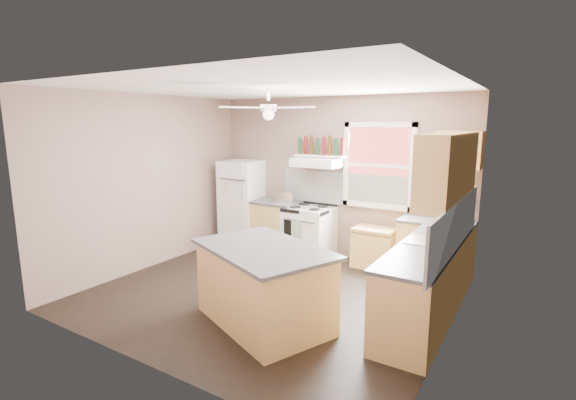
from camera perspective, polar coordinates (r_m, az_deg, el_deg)
The scene contains 32 objects.
floor at distance 5.76m, azimuth -2.48°, elevation -12.70°, with size 4.50×4.50×0.00m, color black.
ceiling at distance 5.31m, azimuth -2.72°, elevation 15.17°, with size 4.50×4.50×0.00m, color white.
wall_back at distance 7.11m, azimuth 6.65°, elevation 3.04°, with size 4.50×0.05×2.70m, color #7A6056.
wall_right at distance 4.52m, azimuth 22.01°, elevation -2.01°, with size 0.05×4.00×2.70m, color #7A6056.
wall_left at distance 6.90m, azimuth -18.41°, elevation 2.33°, with size 0.05×4.00×2.70m, color #7A6056.
backsplash_back at distance 6.92m, azimuth 9.85°, elevation 1.29°, with size 2.90×0.03×0.55m, color white.
backsplash_right at distance 4.85m, azimuth 22.02°, elevation -3.31°, with size 0.03×2.60×0.55m, color white.
window_view at distance 6.76m, azimuth 12.32°, elevation 4.61°, with size 1.00×0.02×1.20m, color maroon.
window_frame at distance 6.74m, azimuth 12.24°, elevation 4.59°, with size 1.16×0.07×1.36m, color white.
refrigerator at distance 7.81m, azimuth -6.31°, elevation -0.44°, with size 0.67×0.65×1.58m, color white.
base_cabinet_left at distance 7.52m, azimuth -1.90°, elevation -3.62°, with size 0.90×0.60×0.86m, color tan.
counter_left at distance 7.42m, azimuth -1.93°, elevation -0.25°, with size 0.92×0.62×0.04m, color #3F3F41.
toaster at distance 7.26m, azimuth -0.46°, elevation 0.39°, with size 0.28×0.16×0.18m, color silver.
stove at distance 7.15m, azimuth 2.88°, elevation -4.38°, with size 0.77×0.64×0.86m, color white.
range_hood at distance 6.94m, azimuth 4.00°, elevation 5.14°, with size 0.78×0.50×0.14m, color white.
bottle_shelf at distance 7.04m, azimuth 4.47°, elevation 6.03°, with size 0.90×0.26×0.03m, color white.
cart at distance 6.78m, azimuth 11.67°, elevation -6.41°, with size 0.64×0.43×0.64m, color tan.
base_cabinet_corner at distance 6.46m, azimuth 19.49°, elevation -6.64°, with size 1.00×0.60×0.86m, color tan.
base_cabinet_right at distance 5.12m, azimuth 18.24°, elevation -11.09°, with size 0.60×2.20×0.86m, color tan.
counter_corner at distance 6.34m, azimuth 19.74°, elevation -2.75°, with size 1.02×0.62×0.04m, color #3F3F41.
counter_right at distance 4.98m, azimuth 18.43°, elevation -6.24°, with size 0.62×2.22×0.04m, color #3F3F41.
sink at distance 5.16m, azimuth 18.96°, elevation -5.51°, with size 0.55×0.45×0.03m, color silver.
faucet at distance 5.11m, azimuth 20.76°, elevation -4.91°, with size 0.03×0.03×0.14m, color silver.
upper_cabinet_right at distance 4.97m, azimuth 21.14°, elevation 4.16°, with size 0.33×1.80×0.76m, color tan.
upper_cabinet_corner at distance 6.29m, azimuth 22.36°, elevation 6.38°, with size 0.60×0.33×0.52m, color tan.
paper_towel at distance 6.37m, azimuth 23.06°, elevation 0.48°, with size 0.12×0.12×0.26m, color white.
island at distance 4.85m, azimuth -3.31°, elevation -11.78°, with size 1.52×0.96×0.86m, color tan.
island_top at distance 4.70m, azimuth -3.37°, elevation -6.70°, with size 1.61×1.05×0.04m, color #3F3F41.
ceiling_fan_hub at distance 5.29m, azimuth -2.70°, elevation 12.47°, with size 0.20×0.20×0.08m, color white.
soap_bottle at distance 4.71m, azimuth 19.49°, elevation -5.57°, with size 0.09×0.09×0.23m, color silver.
red_caddy at distance 5.80m, azimuth 21.44°, elevation -3.37°, with size 0.18×0.12×0.10m, color red.
wine_bottles at distance 7.03m, azimuth 4.50°, elevation 7.32°, with size 0.86×0.06×0.31m.
Camera 1 is at (2.99, -4.36, 2.27)m, focal length 26.00 mm.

